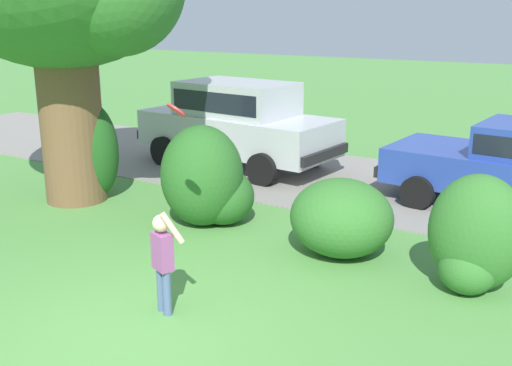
# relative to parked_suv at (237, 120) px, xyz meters

# --- Properties ---
(ground_plane) EXTENTS (80.00, 80.00, 0.00)m
(ground_plane) POSITION_rel_parked_suv_xyz_m (3.15, -6.94, -1.08)
(ground_plane) COLOR #518E42
(driveway_strip) EXTENTS (28.00, 4.40, 0.02)m
(driveway_strip) POSITION_rel_parked_suv_xyz_m (3.15, 0.10, -1.07)
(driveway_strip) COLOR gray
(driveway_strip) RESTS_ON ground
(shrub_near_tree) EXTENTS (0.95, 0.87, 1.82)m
(shrub_near_tree) POSITION_rel_parked_suv_xyz_m (-0.92, -3.43, -0.17)
(shrub_near_tree) COLOR #1E511C
(shrub_near_tree) RESTS_ON ground
(shrub_centre_left) EXTENTS (1.47, 1.39, 1.66)m
(shrub_centre_left) POSITION_rel_parked_suv_xyz_m (1.74, -3.48, -0.34)
(shrub_centre_left) COLOR #286023
(shrub_centre_left) RESTS_ON ground
(shrub_centre) EXTENTS (1.50, 1.40, 1.13)m
(shrub_centre) POSITION_rel_parked_suv_xyz_m (4.14, -3.52, -0.51)
(shrub_centre) COLOR #33702B
(shrub_centre) RESTS_ON ground
(shrub_centre_right) EXTENTS (1.21, 1.03, 1.50)m
(shrub_centre_right) POSITION_rel_parked_suv_xyz_m (6.03, -3.67, -0.40)
(shrub_centre_right) COLOR #33702B
(shrub_centre_right) RESTS_ON ground
(parked_suv) EXTENTS (4.83, 2.38, 1.92)m
(parked_suv) POSITION_rel_parked_suv_xyz_m (0.00, 0.00, 0.00)
(parked_suv) COLOR silver
(parked_suv) RESTS_ON ground
(child_thrower) EXTENTS (0.48, 0.24, 1.29)m
(child_thrower) POSITION_rel_parked_suv_xyz_m (3.13, -6.23, -0.36)
(child_thrower) COLOR #4C608C
(child_thrower) RESTS_ON ground
(frisbee) EXTENTS (0.32, 0.24, 0.26)m
(frisbee) POSITION_rel_parked_suv_xyz_m (2.65, -5.30, 1.14)
(frisbee) COLOR red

